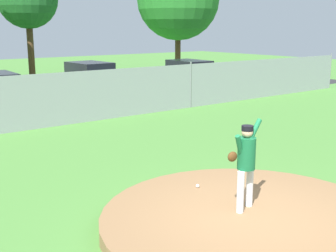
# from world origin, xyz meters

# --- Properties ---
(ground_plane) EXTENTS (80.00, 80.00, 0.00)m
(ground_plane) POSITION_xyz_m (0.00, 6.00, 0.00)
(ground_plane) COLOR #4C8438
(pitchers_mound) EXTENTS (5.31, 5.31, 0.26)m
(pitchers_mound) POSITION_xyz_m (0.00, 0.00, 0.13)
(pitchers_mound) COLOR olive
(pitchers_mound) RESTS_ON ground_plane
(pitcher_youth) EXTENTS (0.81, 0.32, 1.63)m
(pitcher_youth) POSITION_xyz_m (0.10, 0.26, 1.21)
(pitcher_youth) COLOR silver
(pitcher_youth) RESTS_ON pitchers_mound
(baseball) EXTENTS (0.07, 0.07, 0.07)m
(baseball) POSITION_xyz_m (0.17, 1.61, 0.29)
(baseball) COLOR white
(baseball) RESTS_ON pitchers_mound
(chainlink_fence) EXTENTS (35.69, 0.07, 2.02)m
(chainlink_fence) POSITION_xyz_m (-0.00, 10.00, 0.96)
(chainlink_fence) COLOR gray
(chainlink_fence) RESTS_ON ground_plane
(parked_car_navy) EXTENTS (1.91, 4.42, 1.71)m
(parked_car_navy) POSITION_xyz_m (10.48, 14.08, 0.81)
(parked_car_navy) COLOR #161E4C
(parked_car_navy) RESTS_ON ground_plane
(parked_car_teal) EXTENTS (1.92, 4.15, 1.82)m
(parked_car_teal) POSITION_xyz_m (4.71, 14.82, 0.85)
(parked_car_teal) COLOR #146066
(parked_car_teal) RESTS_ON ground_plane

